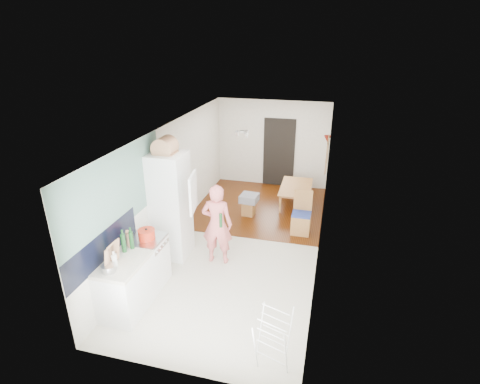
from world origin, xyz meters
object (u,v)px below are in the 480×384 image
at_px(drying_rack, 273,340).
at_px(dining_table, 297,197).
at_px(dining_chair, 302,213).
at_px(person, 217,218).
at_px(stool, 249,208).

bearing_deg(drying_rack, dining_table, 111.69).
bearing_deg(dining_chair, dining_table, 100.04).
bearing_deg(person, stool, -98.16).
height_order(dining_table, stool, dining_table).
distance_m(dining_chair, drying_rack, 3.78).
bearing_deg(stool, person, -93.49).
xyz_separation_m(person, stool, (0.13, 2.12, -0.77)).
bearing_deg(dining_chair, person, -133.57).
bearing_deg(person, dining_table, -116.08).
relative_size(person, dining_table, 1.58).
distance_m(person, drying_rack, 2.73).
xyz_separation_m(dining_table, dining_chair, (0.27, -1.54, 0.28)).
height_order(dining_table, dining_chair, dining_chair).
bearing_deg(dining_table, person, 157.37).
relative_size(dining_chair, stool, 2.62).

